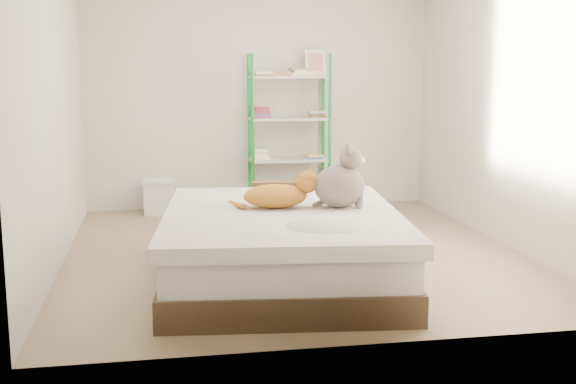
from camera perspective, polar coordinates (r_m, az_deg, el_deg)
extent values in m
cube|color=#8B7855|center=(6.18, 0.44, -4.79)|extent=(3.80, 4.20, 0.01)
cube|color=silver|center=(8.05, -2.31, 8.01)|extent=(3.80, 0.01, 2.60)
cube|color=silver|center=(3.94, 6.09, 5.91)|extent=(3.80, 0.01, 2.60)
cube|color=silver|center=(5.93, -18.03, 6.83)|extent=(0.01, 4.20, 2.60)
cube|color=silver|center=(6.60, 17.03, 7.16)|extent=(0.01, 4.20, 2.60)
cube|color=#4B3328|center=(5.32, -0.50, -6.08)|extent=(1.86, 2.22, 0.21)
cube|color=white|center=(5.27, -0.50, -3.82)|extent=(1.80, 2.15, 0.23)
cube|color=silver|center=(5.23, -0.50, -2.07)|extent=(1.89, 2.27, 0.10)
cylinder|color=#1F9032|center=(7.69, -2.79, 4.56)|extent=(0.04, 0.04, 1.70)
cylinder|color=#1F9032|center=(8.01, -3.09, 4.77)|extent=(0.04, 0.04, 1.70)
cylinder|color=#1F9032|center=(7.84, 3.33, 4.66)|extent=(0.04, 0.04, 1.70)
cylinder|color=#1F9032|center=(8.15, 2.81, 4.86)|extent=(0.04, 0.04, 1.70)
cube|color=#B9B8B0|center=(8.01, 0.09, -0.63)|extent=(0.86, 0.34, 0.02)
cube|color=#B9B8B0|center=(7.94, 0.09, 2.56)|extent=(0.86, 0.34, 0.02)
cube|color=#B9B8B0|center=(7.90, 0.09, 5.80)|extent=(0.86, 0.34, 0.02)
cube|color=#B9B8B0|center=(7.88, 0.09, 9.07)|extent=(0.86, 0.34, 0.02)
cube|color=#AF314B|center=(8.00, 0.09, -0.22)|extent=(0.20, 0.16, 0.09)
cube|color=#AF314B|center=(7.89, -2.06, 2.93)|extent=(0.20, 0.16, 0.09)
cube|color=#AF314B|center=(7.99, 2.21, 3.02)|extent=(0.20, 0.16, 0.09)
cube|color=#AF314B|center=(7.85, -2.08, 6.19)|extent=(0.20, 0.16, 0.09)
cube|color=#AF314B|center=(7.95, 2.23, 6.24)|extent=(0.20, 0.16, 0.09)
cube|color=#AF314B|center=(7.83, -2.10, 9.48)|extent=(0.20, 0.16, 0.09)
cube|color=#AF314B|center=(7.86, -0.64, 9.49)|extent=(0.20, 0.16, 0.09)
cube|color=#AF314B|center=(7.90, 0.81, 9.49)|extent=(0.20, 0.16, 0.09)
cube|color=#AF314B|center=(7.94, 2.25, 9.48)|extent=(0.20, 0.16, 0.09)
cube|color=white|center=(7.98, 2.17, 10.17)|extent=(0.22, 0.10, 0.27)
cube|color=red|center=(7.97, 2.19, 10.17)|extent=(0.17, 0.07, 0.21)
cube|color=#8B6F4D|center=(7.44, -0.57, -0.73)|extent=(0.63, 0.54, 0.39)
cube|color=#462473|center=(7.23, 0.07, -1.10)|extent=(0.33, 0.07, 0.09)
cube|color=#8B6F4D|center=(7.19, -0.28, 0.46)|extent=(0.57, 0.27, 0.12)
cube|color=silver|center=(7.85, -10.10, -0.48)|extent=(0.34, 0.31, 0.34)
cube|color=silver|center=(7.82, -10.14, 0.85)|extent=(0.37, 0.34, 0.03)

